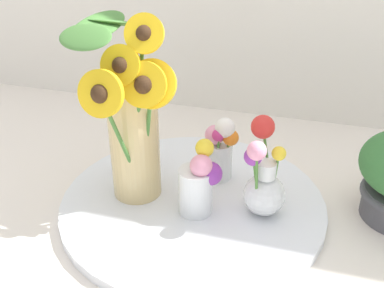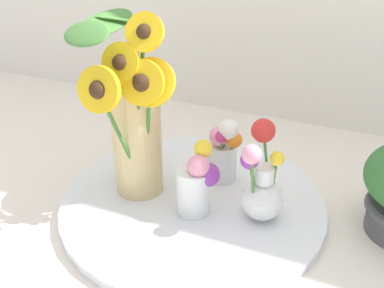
{
  "view_description": "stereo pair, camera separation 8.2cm",
  "coord_description": "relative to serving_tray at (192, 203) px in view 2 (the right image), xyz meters",
  "views": [
    {
      "loc": [
        0.2,
        -0.59,
        0.54
      ],
      "look_at": [
        -0.0,
        0.1,
        0.14
      ],
      "focal_mm": 42.0,
      "sensor_mm": 36.0,
      "label": 1
    },
    {
      "loc": [
        0.27,
        -0.56,
        0.54
      ],
      "look_at": [
        -0.0,
        0.1,
        0.14
      ],
      "focal_mm": 42.0,
      "sensor_mm": 36.0,
      "label": 2
    }
  ],
  "objects": [
    {
      "name": "ground_plane",
      "position": [
        0.0,
        -0.1,
        -0.01
      ],
      "size": [
        6.0,
        6.0,
        0.0
      ],
      "primitive_type": "plane",
      "color": "silver"
    },
    {
      "name": "serving_tray",
      "position": [
        0.0,
        0.0,
        0.0
      ],
      "size": [
        0.51,
        0.51,
        0.02
      ],
      "color": "silver",
      "rests_on": "ground_plane"
    },
    {
      "name": "vase_small_back",
      "position": [
        0.03,
        0.09,
        0.08
      ],
      "size": [
        0.07,
        0.07,
        0.14
      ],
      "color": "white",
      "rests_on": "serving_tray"
    },
    {
      "name": "vase_small_center",
      "position": [
        0.02,
        -0.03,
        0.07
      ],
      "size": [
        0.08,
        0.07,
        0.14
      ],
      "color": "white",
      "rests_on": "serving_tray"
    },
    {
      "name": "vase_bulb_right",
      "position": [
        0.14,
        -0.0,
        0.08
      ],
      "size": [
        0.08,
        0.12,
        0.18
      ],
      "color": "white",
      "rests_on": "serving_tray"
    },
    {
      "name": "mason_jar_sunflowers",
      "position": [
        -0.11,
        -0.02,
        0.17
      ],
      "size": [
        0.22,
        0.23,
        0.36
      ],
      "color": "#D1B77A",
      "rests_on": "serving_tray"
    }
  ]
}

